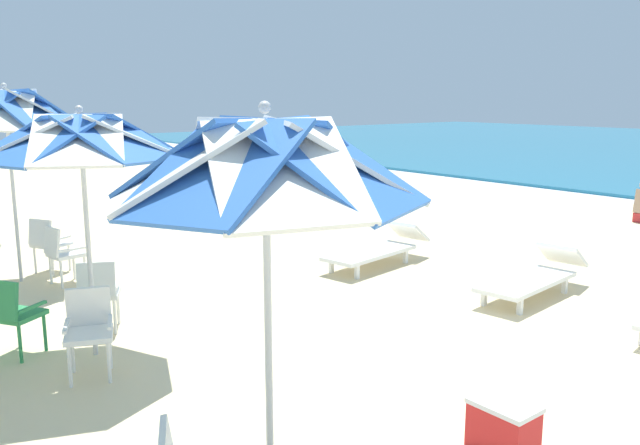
% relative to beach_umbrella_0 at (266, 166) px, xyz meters
% --- Properties ---
extents(ground_plane, '(80.00, 80.00, 0.00)m').
position_rel_beach_umbrella_0_xyz_m(ground_plane, '(-0.19, 3.04, -2.28)').
color(ground_plane, beige).
extents(beach_umbrella_0, '(2.06, 2.06, 2.68)m').
position_rel_beach_umbrella_0_xyz_m(beach_umbrella_0, '(0.00, 0.00, 0.00)').
color(beach_umbrella_0, silver).
rests_on(beach_umbrella_0, ground).
extents(beach_umbrella_1, '(2.13, 2.13, 2.62)m').
position_rel_beach_umbrella_0_xyz_m(beach_umbrella_1, '(-3.24, -0.02, -0.00)').
color(beach_umbrella_1, silver).
rests_on(beach_umbrella_1, ground).
extents(plastic_chair_1, '(0.60, 0.58, 0.87)m').
position_rel_beach_umbrella_0_xyz_m(plastic_chair_1, '(-2.75, -0.23, -1.78)').
color(plastic_chair_1, white).
rests_on(plastic_chair_1, ground).
extents(plastic_chair_2, '(0.61, 0.60, 0.87)m').
position_rel_beach_umbrella_0_xyz_m(plastic_chair_2, '(-3.87, 0.28, -1.78)').
color(plastic_chair_2, white).
rests_on(plastic_chair_2, ground).
extents(plastic_chair_3, '(0.61, 0.62, 0.87)m').
position_rel_beach_umbrella_0_xyz_m(plastic_chair_3, '(-3.70, -0.70, -1.78)').
color(plastic_chair_3, '#2D8C4C').
rests_on(plastic_chair_3, ground).
extents(beach_umbrella_2, '(2.11, 2.11, 2.89)m').
position_rel_beach_umbrella_0_xyz_m(beach_umbrella_2, '(-6.69, 0.15, 0.20)').
color(beach_umbrella_2, silver).
rests_on(beach_umbrella_2, ground).
extents(plastic_chair_5, '(0.49, 0.52, 0.87)m').
position_rel_beach_umbrella_0_xyz_m(plastic_chair_5, '(-6.11, 0.59, -1.78)').
color(plastic_chair_5, white).
rests_on(plastic_chair_5, ground).
extents(plastic_chair_6, '(0.60, 0.61, 0.87)m').
position_rel_beach_umbrella_0_xyz_m(plastic_chair_6, '(-6.92, 0.63, -1.78)').
color(plastic_chair_6, white).
rests_on(plastic_chair_6, ground).
extents(sun_lounger_1, '(0.85, 2.20, 0.62)m').
position_rel_beach_umbrella_0_xyz_m(sun_lounger_1, '(-1.49, 5.41, -2.00)').
color(sun_lounger_1, white).
rests_on(sun_lounger_1, ground).
extents(sun_lounger_2, '(0.95, 2.22, 0.62)m').
position_rel_beach_umbrella_0_xyz_m(sun_lounger_2, '(-4.03, 4.90, -2.00)').
color(sun_lounger_2, white).
rests_on(sun_lounger_2, ground).
extents(cooler_box, '(0.50, 0.34, 0.40)m').
position_rel_beach_umbrella_0_xyz_m(cooler_box, '(0.65, 1.73, -2.08)').
color(cooler_box, red).
rests_on(cooler_box, ground).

